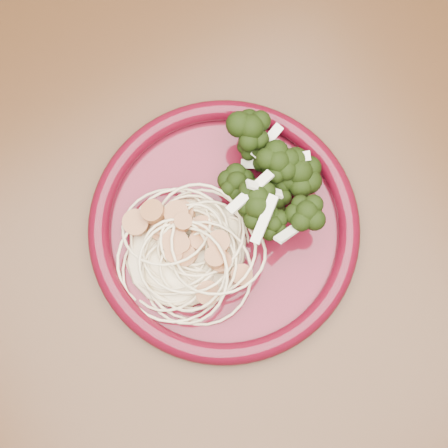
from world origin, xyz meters
TOP-DOWN VIEW (x-y plane):
  - dining_table at (0.00, 0.00)m, footprint 1.20×0.80m
  - dinner_plate at (-0.03, 0.04)m, footprint 0.26×0.26m
  - spaghetti_pile at (-0.07, 0.04)m, footprint 0.12×0.10m
  - scallop_cluster at (-0.07, 0.04)m, footprint 0.12×0.12m
  - broccoli_pile at (0.02, 0.04)m, footprint 0.08×0.13m
  - onion_garnish at (0.02, 0.04)m, footprint 0.06×0.09m

SIDE VIEW (x-z plane):
  - dining_table at x=0.00m, z-range 0.28..1.03m
  - dinner_plate at x=-0.03m, z-range 0.75..0.77m
  - spaghetti_pile at x=-0.07m, z-range 0.76..0.78m
  - broccoli_pile at x=0.02m, z-range 0.76..0.80m
  - scallop_cluster at x=-0.07m, z-range 0.78..0.82m
  - onion_garnish at x=0.02m, z-range 0.78..0.83m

